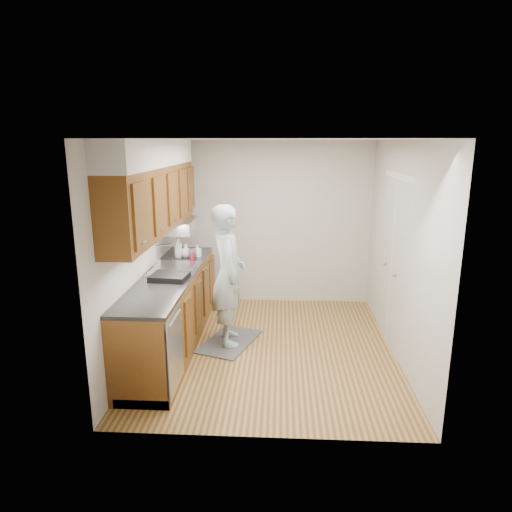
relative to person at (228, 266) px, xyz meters
The scene contains 16 objects.
floor 1.13m from the person, 15.41° to the right, with size 3.50×3.50×0.00m, color #A47C3E.
ceiling 1.59m from the person, 15.41° to the right, with size 3.50×3.50×0.00m, color white.
wall_left 1.03m from the person, behind, with size 0.02×3.50×2.50m, color #BAB7AF.
wall_right 2.03m from the person, ahead, with size 0.02×3.50×2.50m, color #BAB7AF.
wall_back 1.71m from the person, 72.50° to the left, with size 3.00×0.02×2.50m, color #BAB7AF.
counter 0.87m from the person, 168.43° to the right, with size 0.64×2.80×1.30m.
upper_cabinets 1.26m from the person, behind, with size 0.47×2.80×1.21m.
closet_door 2.00m from the person, ahead, with size 0.02×1.22×2.05m, color silver.
floor_mat 1.00m from the person, 90.00° to the left, with size 0.54×0.92×0.02m, color #555557.
person is the anchor object (origin of this frame).
soap_bottle_a 1.00m from the person, 139.33° to the left, with size 0.11×0.11×0.29m, color white.
soap_bottle_b 0.86m from the person, 125.97° to the left, with size 0.08×0.08×0.17m, color white.
soap_bottle_c 0.92m from the person, 135.05° to the left, with size 0.15×0.15×0.19m, color white.
soda_can 0.70m from the person, 139.27° to the left, with size 0.06×0.06×0.10m, color maroon.
steel_can 0.81m from the person, 133.94° to the left, with size 0.07×0.07×0.13m, color #A5A5AA.
dish_rack 0.74m from the person, 149.04° to the right, with size 0.41×0.34×0.06m, color black.
Camera 1 is at (0.12, -5.18, 2.48)m, focal length 32.00 mm.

